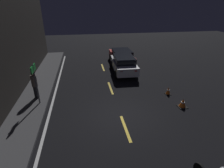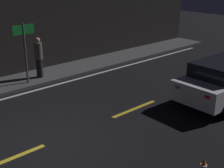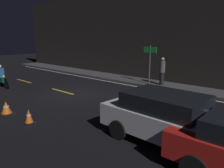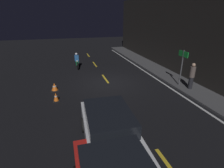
{
  "view_description": "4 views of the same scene",
  "coord_description": "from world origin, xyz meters",
  "px_view_note": "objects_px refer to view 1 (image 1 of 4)",
  "views": [
    {
      "loc": [
        -7.58,
        1.79,
        5.48
      ],
      "look_at": [
        2.57,
        0.05,
        0.74
      ],
      "focal_mm": 28.0,
      "sensor_mm": 36.0,
      "label": 1
    },
    {
      "loc": [
        -3.56,
        -6.6,
        4.38
      ],
      "look_at": [
        2.47,
        -0.0,
        1.15
      ],
      "focal_mm": 50.0,
      "sensor_mm": 36.0,
      "label": 2
    },
    {
      "loc": [
        9.14,
        -7.24,
        3.11
      ],
      "look_at": [
        2.71,
        0.1,
        0.96
      ],
      "focal_mm": 35.0,
      "sensor_mm": 36.0,
      "label": 3
    },
    {
      "loc": [
        11.47,
        -2.97,
        4.6
      ],
      "look_at": [
        2.43,
        -0.42,
        0.9
      ],
      "focal_mm": 28.0,
      "sensor_mm": 36.0,
      "label": 4
    }
  ],
  "objects_px": {
    "taxi_red": "(122,56)",
    "pedestrian": "(35,85)",
    "sedan_white": "(124,64)",
    "traffic_cone_mid": "(168,91)",
    "shop_sign": "(35,76)",
    "traffic_cone_near": "(183,103)"
  },
  "relations": [
    {
      "from": "taxi_red",
      "to": "shop_sign",
      "type": "bearing_deg",
      "value": 137.21
    },
    {
      "from": "traffic_cone_near",
      "to": "shop_sign",
      "type": "distance_m",
      "value": 8.54
    },
    {
      "from": "sedan_white",
      "to": "traffic_cone_mid",
      "type": "distance_m",
      "value": 4.96
    },
    {
      "from": "traffic_cone_mid",
      "to": "shop_sign",
      "type": "height_order",
      "value": "shop_sign"
    },
    {
      "from": "taxi_red",
      "to": "pedestrian",
      "type": "bearing_deg",
      "value": 132.79
    },
    {
      "from": "traffic_cone_mid",
      "to": "shop_sign",
      "type": "xyz_separation_m",
      "value": [
        0.03,
        8.12,
        1.57
      ]
    },
    {
      "from": "sedan_white",
      "to": "traffic_cone_near",
      "type": "relative_size",
      "value": 8.12
    },
    {
      "from": "traffic_cone_mid",
      "to": "sedan_white",
      "type": "bearing_deg",
      "value": 23.61
    },
    {
      "from": "traffic_cone_mid",
      "to": "pedestrian",
      "type": "height_order",
      "value": "pedestrian"
    },
    {
      "from": "taxi_red",
      "to": "pedestrian",
      "type": "distance_m",
      "value": 9.25
    },
    {
      "from": "pedestrian",
      "to": "sedan_white",
      "type": "bearing_deg",
      "value": -59.78
    },
    {
      "from": "sedan_white",
      "to": "traffic_cone_near",
      "type": "bearing_deg",
      "value": -158.85
    },
    {
      "from": "traffic_cone_near",
      "to": "sedan_white",
      "type": "bearing_deg",
      "value": 18.81
    },
    {
      "from": "sedan_white",
      "to": "shop_sign",
      "type": "bearing_deg",
      "value": 128.43
    },
    {
      "from": "pedestrian",
      "to": "shop_sign",
      "type": "height_order",
      "value": "shop_sign"
    },
    {
      "from": "traffic_cone_near",
      "to": "pedestrian",
      "type": "xyz_separation_m",
      "value": [
        2.38,
        8.53,
        0.75
      ]
    },
    {
      "from": "traffic_cone_mid",
      "to": "pedestrian",
      "type": "xyz_separation_m",
      "value": [
        0.76,
        8.42,
        0.75
      ]
    },
    {
      "from": "sedan_white",
      "to": "shop_sign",
      "type": "relative_size",
      "value": 1.75
    },
    {
      "from": "sedan_white",
      "to": "traffic_cone_mid",
      "type": "height_order",
      "value": "sedan_white"
    },
    {
      "from": "taxi_red",
      "to": "pedestrian",
      "type": "relative_size",
      "value": 2.44
    },
    {
      "from": "taxi_red",
      "to": "traffic_cone_mid",
      "type": "xyz_separation_m",
      "value": [
        -7.02,
        -1.6,
        -0.5
      ]
    },
    {
      "from": "traffic_cone_near",
      "to": "pedestrian",
      "type": "relative_size",
      "value": 0.3
    }
  ]
}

